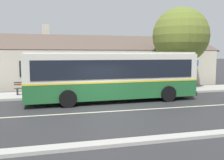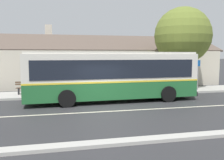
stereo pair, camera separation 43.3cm
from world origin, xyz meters
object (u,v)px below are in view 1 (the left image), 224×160
transit_bus (112,75)px  bench_by_building (28,88)px  bus_stop_sign (196,71)px  street_tree_primary (181,38)px  bench_down_street (97,87)px

transit_bus → bench_by_building: size_ratio=5.96×
bench_by_building → bus_stop_sign: 12.86m
bench_by_building → street_tree_primary: bearing=4.5°
bench_by_building → bus_stop_sign: bearing=-4.7°
transit_bus → bench_by_building: bearing=149.7°
transit_bus → bench_by_building: (-5.35, 3.13, -1.11)m
transit_bus → street_tree_primary: 8.69m
bench_by_building → street_tree_primary: street_tree_primary is taller
transit_bus → bench_down_street: 2.89m
bench_by_building → bench_down_street: (4.88, -0.51, -0.01)m
bench_down_street → street_tree_primary: 8.67m
bench_down_street → street_tree_primary: street_tree_primary is taller
bench_down_street → street_tree_primary: bearing=11.0°
bench_by_building → street_tree_primary: (12.52, 0.97, 3.82)m
bus_stop_sign → street_tree_primary: bearing=97.2°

